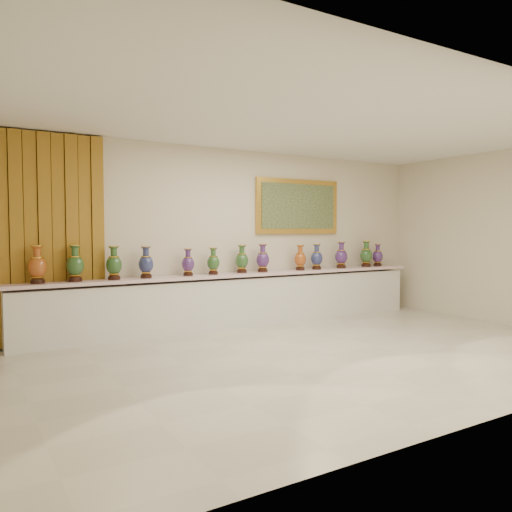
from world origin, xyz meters
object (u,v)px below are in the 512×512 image
at_px(counter, 240,300).
at_px(vase_1, 75,265).
at_px(vase_0, 37,266).
at_px(vase_2, 114,265).

xyz_separation_m(counter, vase_1, (-2.67, -0.02, 0.70)).
relative_size(vase_0, vase_2, 1.05).
height_order(vase_0, vase_1, same).
bearing_deg(vase_2, vase_1, 177.26).
relative_size(counter, vase_1, 14.04).
distance_m(counter, vase_1, 2.76).
bearing_deg(vase_0, counter, 0.79).
distance_m(vase_1, vase_2, 0.54).
bearing_deg(vase_2, vase_0, 179.92).
bearing_deg(vase_1, vase_0, -177.21).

